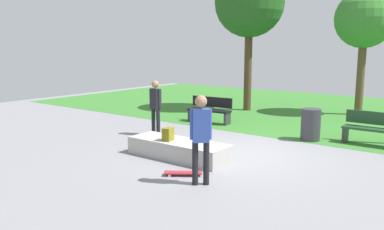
{
  "coord_description": "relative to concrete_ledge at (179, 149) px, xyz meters",
  "views": [
    {
      "loc": [
        4.99,
        -8.62,
        2.71
      ],
      "look_at": [
        -1.01,
        -0.7,
        0.99
      ],
      "focal_mm": 37.33,
      "sensor_mm": 36.0,
      "label": 1
    }
  ],
  "objects": [
    {
      "name": "tree_slender_maple",
      "position": [
        1.8,
        9.19,
        3.49
      ],
      "size": [
        2.26,
        2.26,
        4.89
      ],
      "color": "brown",
      "rests_on": "grass_lawn"
    },
    {
      "name": "grass_lawn",
      "position": [
        1.01,
        9.31,
        -0.21
      ],
      "size": [
        26.6,
        11.88,
        0.01
      ],
      "primitive_type": "cube",
      "color": "#387A2D",
      "rests_on": "ground_plane"
    },
    {
      "name": "park_bench_near_lamppost",
      "position": [
        -2.0,
        4.25,
        0.27
      ],
      "size": [
        1.64,
        0.61,
        0.91
      ],
      "color": "black",
      "rests_on": "ground_plane"
    },
    {
      "name": "skater_performing_trick",
      "position": [
        1.57,
        -1.24,
        0.84
      ],
      "size": [
        0.37,
        0.36,
        1.78
      ],
      "color": "black",
      "rests_on": "ground_plane"
    },
    {
      "name": "ground_plane",
      "position": [
        1.01,
        1.25,
        -0.21
      ],
      "size": [
        28.0,
        28.0,
        0.0
      ],
      "primitive_type": "plane",
      "color": "gray"
    },
    {
      "name": "backpack_on_ledge",
      "position": [
        -0.21,
        -0.14,
        0.37
      ],
      "size": [
        0.25,
        0.31,
        0.32
      ],
      "primitive_type": "cube",
      "rotation": [
        0.0,
        0.0,
        1.77
      ],
      "color": "olive",
      "rests_on": "concrete_ledge"
    },
    {
      "name": "skateboard_by_ledge",
      "position": [
        0.95,
        -1.03,
        -0.15
      ],
      "size": [
        0.77,
        0.63,
        0.08
      ],
      "color": "#A5262D",
      "rests_on": "ground_plane"
    },
    {
      "name": "park_bench_center_lawn",
      "position": [
        3.5,
        4.27,
        0.27
      ],
      "size": [
        1.6,
        0.47,
        0.91
      ],
      "color": "#1E4223",
      "rests_on": "ground_plane"
    },
    {
      "name": "skater_watching",
      "position": [
        -2.13,
        1.52,
        0.77
      ],
      "size": [
        0.43,
        0.23,
        1.69
      ],
      "color": "black",
      "rests_on": "ground_plane"
    },
    {
      "name": "tree_tall_oak",
      "position": [
        -2.33,
        7.55,
        4.24
      ],
      "size": [
        2.87,
        2.87,
        5.93
      ],
      "color": "#4C3823",
      "rests_on": "grass_lawn"
    },
    {
      "name": "concrete_ledge",
      "position": [
        0.0,
        0.0,
        0.0
      ],
      "size": [
        2.63,
        0.89,
        0.43
      ],
      "primitive_type": "cube",
      "color": "#A8A59E",
      "rests_on": "ground_plane"
    },
    {
      "name": "trash_bin",
      "position": [
        1.9,
        3.75,
        0.25
      ],
      "size": [
        0.56,
        0.56,
        0.93
      ],
      "primitive_type": "cylinder",
      "color": "#333338",
      "rests_on": "ground_plane"
    }
  ]
}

